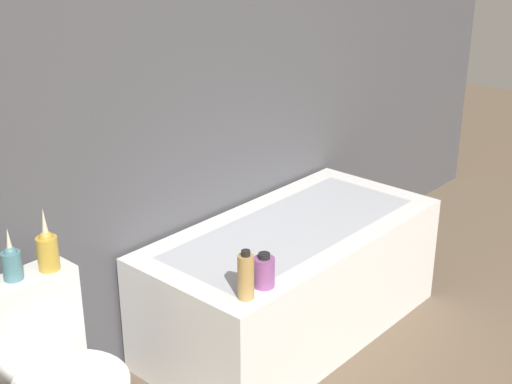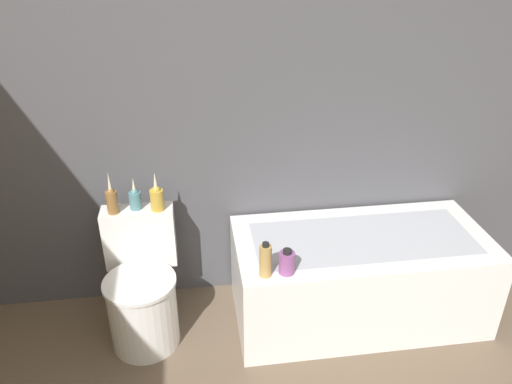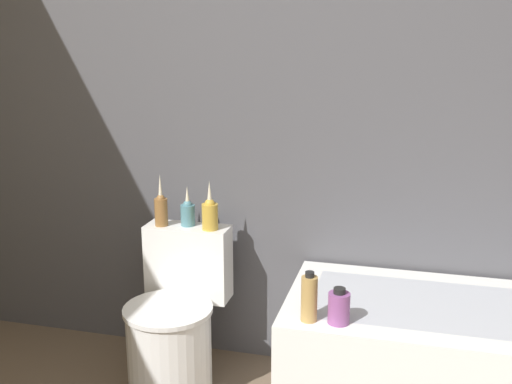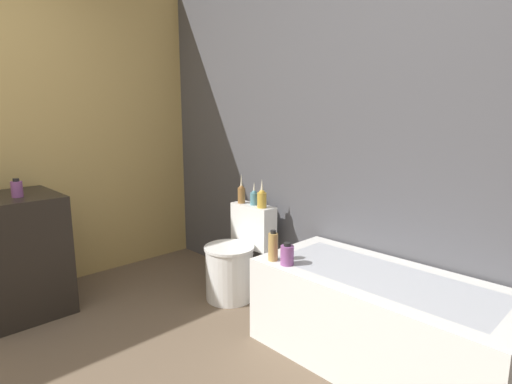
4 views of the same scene
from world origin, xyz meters
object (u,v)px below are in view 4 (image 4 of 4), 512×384
Objects in this scene: toilet at (236,260)px; vase_silver at (254,197)px; vase_gold at (241,193)px; vase_bronze at (262,198)px; soap_bottle_glass at (17,189)px; bathtub at (379,319)px; shampoo_bottle_tall at (273,246)px; shampoo_bottle_short at (287,255)px.

toilet is 0.51m from vase_silver.
vase_bronze is at bearing 0.24° from vase_gold.
toilet is 1.61m from soap_bottle_glass.
vase_gold is (-0.12, 0.17, 0.49)m from toilet.
toilet is 3.15× the size of vase_bronze.
soap_bottle_glass is 1.66m from vase_silver.
vase_silver reaches higher than bathtub.
vase_gold is 0.12m from vase_silver.
shampoo_bottle_tall is at bearing -29.10° from vase_gold.
vase_silver is (0.80, 1.45, -0.15)m from soap_bottle_glass.
soap_bottle_glass is at bearing -145.00° from shampoo_bottle_tall.
vase_bronze is at bearing 57.22° from soap_bottle_glass.
vase_gold is at bearing -165.22° from vase_silver.
shampoo_bottle_tall is 1.40× the size of shampoo_bottle_short.
vase_bronze is at bearing 141.08° from shampoo_bottle_tall.
vase_silver reaches higher than toilet.
bathtub is at bearing 23.48° from shampoo_bottle_tall.
shampoo_bottle_short is (1.54, 1.01, -0.32)m from soap_bottle_glass.
soap_bottle_glass reaches higher than vase_silver.
shampoo_bottle_short is at bearing -152.69° from bathtub.
bathtub is 5.89× the size of vase_gold.
soap_bottle_glass is at bearing -148.07° from bathtub.
shampoo_bottle_short is (0.63, -0.41, -0.19)m from vase_bronze.
toilet is at bearing 158.59° from shampoo_bottle_tall.
vase_silver is at bearing 61.14° from soap_bottle_glass.
vase_bronze is at bearing 171.53° from bathtub.
shampoo_bottle_short is (0.11, 0.01, -0.03)m from shampoo_bottle_tall.
vase_gold reaches higher than bathtub.
vase_gold is 1.77× the size of shampoo_bottle_short.
bathtub is 1.23m from vase_bronze.
bathtub is 10.44× the size of shampoo_bottle_short.
toilet is at bearing -179.74° from bathtub.
bathtub is 0.63m from shampoo_bottle_short.
shampoo_bottle_tall reaches higher than bathtub.
vase_bronze is 0.77m from shampoo_bottle_short.
vase_gold is at bearing 150.90° from shampoo_bottle_tall.
soap_bottle_glass is 1.58m from vase_gold.
vase_bronze reaches higher than vase_silver.
toilet is 0.83m from shampoo_bottle_short.
vase_gold is 1.26× the size of shampoo_bottle_tall.
soap_bottle_glass reaches higher than shampoo_bottle_short.
vase_bronze is at bearing 55.68° from toilet.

